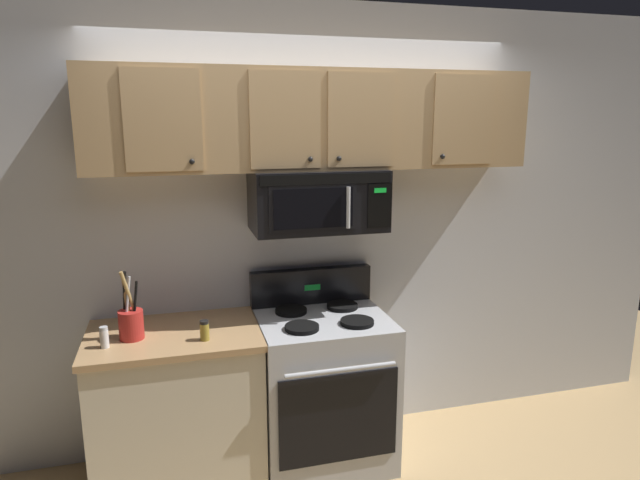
% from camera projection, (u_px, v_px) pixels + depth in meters
% --- Properties ---
extents(back_wall, '(5.20, 0.10, 2.70)m').
position_uv_depth(back_wall, '(307.00, 230.00, 3.45)').
color(back_wall, silver).
rests_on(back_wall, ground_plane).
extents(stove_range, '(0.76, 0.69, 1.12)m').
position_uv_depth(stove_range, '(323.00, 386.00, 3.30)').
color(stove_range, '#B7BABF').
rests_on(stove_range, ground_plane).
extents(over_range_microwave, '(0.76, 0.43, 0.35)m').
position_uv_depth(over_range_microwave, '(318.00, 200.00, 3.17)').
color(over_range_microwave, black).
extents(upper_cabinets, '(2.50, 0.36, 0.55)m').
position_uv_depth(upper_cabinets, '(316.00, 120.00, 3.10)').
color(upper_cabinets, tan).
extents(counter_segment, '(0.93, 0.65, 0.90)m').
position_uv_depth(counter_segment, '(178.00, 407.00, 3.10)').
color(counter_segment, beige).
rests_on(counter_segment, ground_plane).
extents(utensil_crock_red, '(0.13, 0.13, 0.38)m').
position_uv_depth(utensil_crock_red, '(131.00, 321.00, 2.89)').
color(utensil_crock_red, red).
rests_on(utensil_crock_red, counter_segment).
extents(salt_shaker, '(0.04, 0.04, 0.11)m').
position_uv_depth(salt_shaker, '(104.00, 337.00, 2.78)').
color(salt_shaker, white).
rests_on(salt_shaker, counter_segment).
extents(spice_jar, '(0.05, 0.05, 0.11)m').
position_uv_depth(spice_jar, '(205.00, 331.00, 2.88)').
color(spice_jar, olive).
rests_on(spice_jar, counter_segment).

